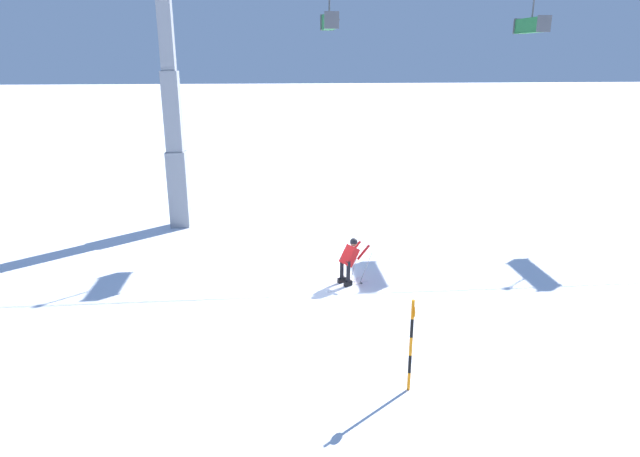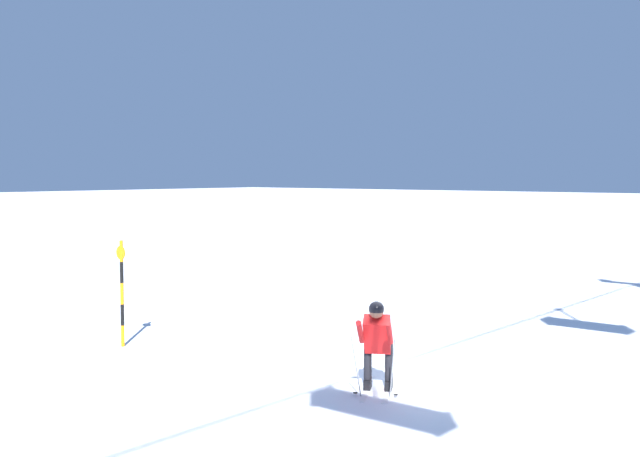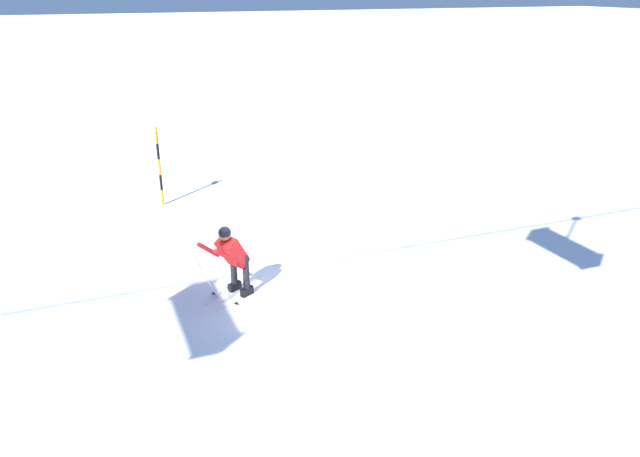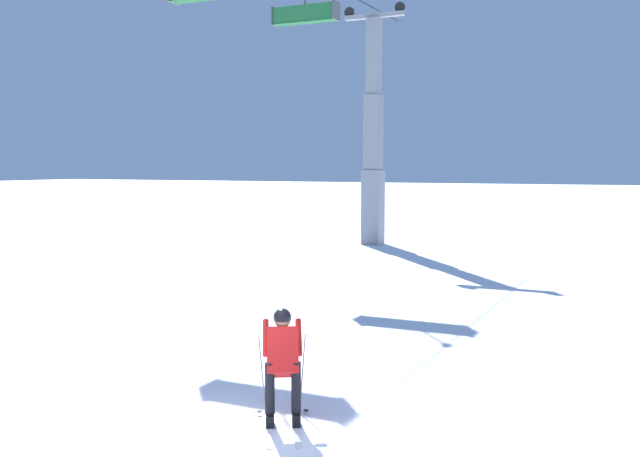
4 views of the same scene
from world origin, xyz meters
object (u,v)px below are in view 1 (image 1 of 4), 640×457
(chairlift_seat_second, at_px, (530,25))
(trail_marker_pole, at_px, (411,343))
(chairlift_seat_nearest, at_px, (328,21))
(lift_tower_near, at_px, (174,127))
(skier_carving_main, at_px, (350,258))

(chairlift_seat_second, height_order, trail_marker_pole, chairlift_seat_second)
(chairlift_seat_nearest, relative_size, chairlift_seat_second, 0.95)
(lift_tower_near, xyz_separation_m, chairlift_seat_second, (14.76, -0.00, 4.01))
(skier_carving_main, relative_size, lift_tower_near, 0.17)
(skier_carving_main, distance_m, trail_marker_pole, 6.05)
(chairlift_seat_nearest, bearing_deg, trail_marker_pole, -87.69)
(trail_marker_pole, bearing_deg, chairlift_seat_nearest, 92.31)
(chairlift_seat_nearest, height_order, trail_marker_pole, chairlift_seat_nearest)
(skier_carving_main, xyz_separation_m, chairlift_seat_second, (8.35, 6.89, 7.39))
(chairlift_seat_nearest, relative_size, trail_marker_pole, 0.98)
(skier_carving_main, relative_size, chairlift_seat_second, 0.76)
(chairlift_seat_second, relative_size, trail_marker_pole, 1.04)
(skier_carving_main, height_order, chairlift_seat_nearest, chairlift_seat_nearest)
(skier_carving_main, xyz_separation_m, chairlift_seat_nearest, (-0.04, 6.89, 7.51))
(chairlift_seat_second, bearing_deg, trail_marker_pole, -121.37)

